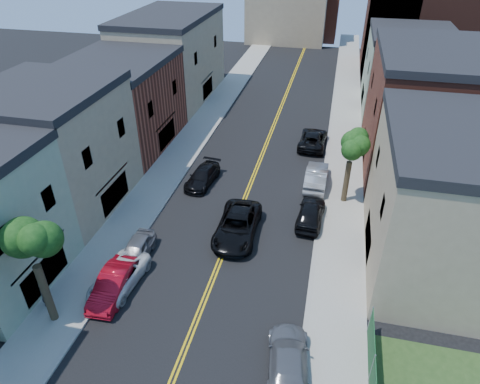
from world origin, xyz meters
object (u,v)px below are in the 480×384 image
Objects in this scene: red_sedan at (113,284)px; grey_car_right at (288,361)px; white_pickup at (119,277)px; black_car_left at (203,176)px; dark_car_right_far at (313,139)px; black_suv_lane at (237,226)px; grey_car_left at (136,250)px; silver_car_right at (316,176)px; pedestrian_left at (45,294)px; black_car_right at (311,213)px.

red_sedan reaches higher than grey_car_right.
black_car_left reaches higher than white_pickup.
black_suv_lane reaches higher than dark_car_right_far.
grey_car_left is (0.00, 3.25, -0.06)m from red_sedan.
grey_car_right is at bearing -65.03° from black_suv_lane.
grey_car_right is (11.00, -6.11, 0.03)m from grey_car_left.
grey_car_left is 0.81× the size of silver_car_right.
white_pickup is at bearing -133.99° from black_suv_lane.
grey_car_left is (0.00, 2.58, 0.02)m from white_pickup.
dark_car_right_far is (8.67, 9.41, 0.08)m from black_car_left.
white_pickup is 8.87m from black_suv_lane.
grey_car_left is at bearing -91.79° from black_car_left.
silver_car_right is at bearing 45.12° from grey_car_left.
grey_car_right is (11.00, -3.53, 0.06)m from white_pickup.
white_pickup is at bearing 87.14° from red_sedan.
grey_car_right is at bearing -17.45° from red_sedan.
silver_car_right is 3.09× the size of pedestrian_left.
pedestrian_left reaches higher than black_car_right.
black_car_left is 1.01× the size of black_car_right.
black_car_left is at bearing 49.55° from dark_car_right_far.
red_sedan is at bearing -85.34° from white_pickup.
red_sedan is 14.88m from black_car_right.
pedestrian_left is at bearing -11.59° from grey_car_right.
red_sedan is 0.68m from white_pickup.
white_pickup is 0.80× the size of black_suv_lane.
silver_car_right reaches higher than black_car_right.
pedestrian_left is at bearing 63.62° from dark_car_right_far.
silver_car_right is 7.51m from dark_car_right_far.
black_car_right is 0.77× the size of black_suv_lane.
grey_car_left is 12.92m from black_car_right.
pedestrian_left is at bearing 51.01° from silver_car_right.
silver_car_right is at bearing 51.74° from red_sedan.
black_car_left is 2.87× the size of pedestrian_left.
black_suv_lane reaches higher than black_car_left.
black_car_left is 12.79m from dark_car_right_far.
dark_car_right_far is at bearing 73.93° from black_suv_lane.
red_sedan is 0.98× the size of black_car_right.
silver_car_right is at bearing 17.70° from black_car_left.
white_pickup is 1.19× the size of grey_car_left.
red_sedan is at bearing -131.22° from black_suv_lane.
grey_car_left is 0.67× the size of black_suv_lane.
dark_car_right_far is (10.11, 22.93, 0.01)m from red_sedan.
black_car_right is at bearing -97.44° from grey_car_right.
dark_car_right_far reaches higher than grey_car_left.
dark_car_right_far is 28.19m from pedestrian_left.
grey_car_right is 18.34m from silver_car_right.
grey_car_left is 0.88× the size of black_car_right.
black_suv_lane is at bearing 59.63° from silver_car_right.
red_sedan is 11.37m from grey_car_right.
silver_car_right is (11.00, 14.81, 0.16)m from white_pickup.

